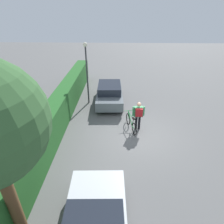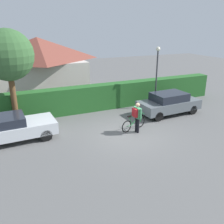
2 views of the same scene
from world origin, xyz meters
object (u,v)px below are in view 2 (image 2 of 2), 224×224
Objects in this scene: parked_car_near at (13,127)px; tree_kerbside at (8,56)px; street_lamp at (157,69)px; parked_car_far at (169,103)px; person_rider at (137,115)px; bicycle at (134,123)px.

tree_kerbside is (0.27, 2.19, 3.25)m from parked_car_near.
street_lamp is (9.37, 1.49, 2.00)m from parked_car_near.
parked_car_far is 0.99× the size of street_lamp.
parked_car_far is at bearing 27.10° from person_rider.
street_lamp is at bearing 9.06° from parked_car_near.
tree_kerbside reaches higher than parked_car_far.
tree_kerbside is (-9.10, 0.70, 1.25)m from street_lamp.
person_rider is 4.91m from street_lamp.
bicycle is at bearing -12.45° from parked_car_near.
person_rider is (-3.36, -1.72, 0.27)m from parked_car_far.
street_lamp is at bearing 44.11° from person_rider.
person_rider is at bearing -15.78° from parked_car_near.
street_lamp is at bearing -4.38° from tree_kerbside.
person_rider is at bearing -152.90° from parked_car_far.
bicycle is 7.69m from tree_kerbside.
bicycle is 4.92m from street_lamp.
parked_car_far is at bearing -88.22° from street_lamp.
street_lamp is at bearing 40.90° from bicycle.
bicycle is 1.01× the size of person_rider.
parked_car_near is 6.25m from bicycle.
bicycle is 0.73m from person_rider.
street_lamp is (3.28, 2.84, 2.32)m from bicycle.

